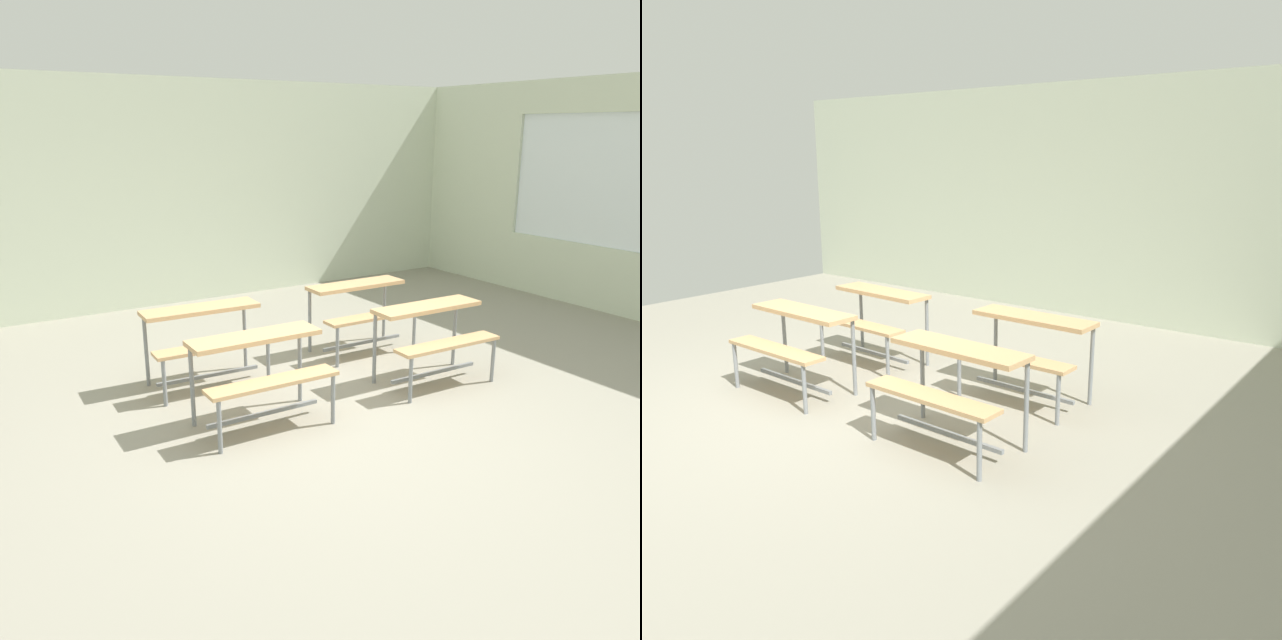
# 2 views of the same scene
# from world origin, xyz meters

# --- Properties ---
(ground) EXTENTS (10.00, 9.00, 0.05)m
(ground) POSITION_xyz_m (0.00, 0.00, -0.03)
(ground) COLOR gray
(wall_back) EXTENTS (10.00, 0.12, 3.00)m
(wall_back) POSITION_xyz_m (0.00, 4.50, 1.50)
(wall_back) COLOR beige
(wall_back) RESTS_ON ground
(desk_bench_r0c0) EXTENTS (1.11, 0.61, 0.74)m
(desk_bench_r0c0) POSITION_xyz_m (-0.49, 0.31, 0.56)
(desk_bench_r0c0) COLOR tan
(desk_bench_r0c0) RESTS_ON ground
(desk_bench_r0c1) EXTENTS (1.11, 0.61, 0.74)m
(desk_bench_r0c1) POSITION_xyz_m (1.33, 0.28, 0.56)
(desk_bench_r0c1) COLOR tan
(desk_bench_r0c1) RESTS_ON ground
(desk_bench_r1c0) EXTENTS (1.13, 0.64, 0.74)m
(desk_bench_r1c0) POSITION_xyz_m (-0.53, 1.36, 0.56)
(desk_bench_r1c0) COLOR tan
(desk_bench_r1c0) RESTS_ON ground
(desk_bench_r1c1) EXTENTS (1.11, 0.60, 0.74)m
(desk_bench_r1c1) POSITION_xyz_m (1.28, 1.39, 0.56)
(desk_bench_r1c1) COLOR tan
(desk_bench_r1c1) RESTS_ON ground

